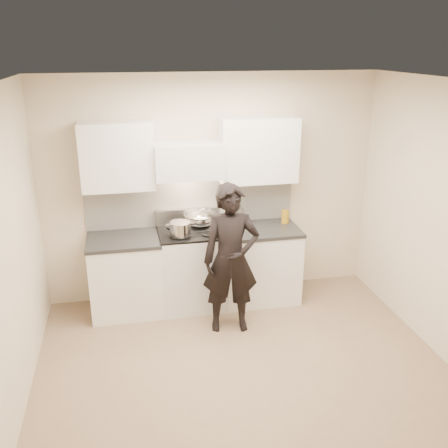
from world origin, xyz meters
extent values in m
plane|color=#846B53|center=(0.00, 0.00, 0.00)|extent=(4.00, 4.00, 0.00)
cube|color=beige|center=(0.00, 1.75, 1.35)|extent=(4.00, 0.04, 2.70)
cube|color=beige|center=(0.00, -1.75, 1.35)|extent=(4.00, 0.04, 2.70)
cube|color=beige|center=(-2.00, 0.00, 1.35)|extent=(0.04, 3.50, 2.70)
cube|color=white|center=(0.00, 0.00, 2.69)|extent=(4.00, 3.50, 0.02)
cube|color=white|center=(-0.25, 1.74, 1.19)|extent=(2.50, 0.02, 0.53)
cube|color=#A4A5A7|center=(-0.30, 1.70, 1.03)|extent=(0.76, 0.08, 0.20)
cube|color=silver|center=(-0.30, 1.55, 1.75)|extent=(0.76, 0.40, 0.40)
cylinder|color=#B6B6B6|center=(-0.30, 1.37, 1.57)|extent=(0.66, 0.02, 0.02)
cube|color=silver|center=(0.53, 1.58, 1.83)|extent=(0.90, 0.33, 0.75)
cube|color=silver|center=(-1.08, 1.58, 1.83)|extent=(0.80, 0.33, 0.75)
cube|color=silver|center=(0.13, 1.73, 1.10)|extent=(0.08, 0.01, 0.12)
cube|color=silver|center=(-0.30, 1.43, 0.46)|extent=(0.76, 0.65, 0.92)
cube|color=black|center=(-0.30, 1.43, 0.93)|extent=(0.76, 0.65, 0.02)
cube|color=silver|center=(-0.14, 1.54, 0.95)|extent=(0.36, 0.34, 0.01)
cylinder|color=#B6B6B6|center=(-0.30, 1.13, 0.78)|extent=(0.62, 0.02, 0.02)
cylinder|color=black|center=(-0.48, 1.28, 0.95)|extent=(0.18, 0.18, 0.01)
cylinder|color=black|center=(-0.12, 1.28, 0.95)|extent=(0.18, 0.18, 0.01)
cylinder|color=black|center=(-0.48, 1.57, 0.95)|extent=(0.18, 0.18, 0.01)
cylinder|color=black|center=(-0.12, 1.57, 0.95)|extent=(0.18, 0.18, 0.01)
cube|color=silver|center=(0.53, 1.43, 0.44)|extent=(0.90, 0.65, 0.88)
cube|color=black|center=(0.53, 1.43, 0.90)|extent=(0.92, 0.67, 0.04)
cube|color=silver|center=(-1.08, 1.43, 0.44)|extent=(0.80, 0.65, 0.88)
cube|color=black|center=(-1.08, 1.43, 0.90)|extent=(0.82, 0.67, 0.04)
ellipsoid|color=#B6B6B6|center=(-0.18, 1.53, 1.06)|extent=(0.36, 0.36, 0.20)
torus|color=#B6B6B6|center=(-0.18, 1.53, 1.10)|extent=(0.38, 0.38, 0.02)
ellipsoid|color=#C1AE8F|center=(-0.18, 1.53, 1.05)|extent=(0.21, 0.21, 0.09)
cylinder|color=white|center=(-0.23, 1.39, 1.17)|extent=(0.14, 0.25, 0.20)
cylinder|color=#B6B6B6|center=(-0.44, 1.28, 1.04)|extent=(0.24, 0.24, 0.16)
cube|color=#B6B6B6|center=(-0.58, 1.28, 1.10)|extent=(0.05, 0.02, 0.01)
cube|color=#B6B6B6|center=(-0.30, 1.28, 1.10)|extent=(0.05, 0.02, 0.01)
cylinder|color=#A4A5A7|center=(0.30, 1.63, 1.02)|extent=(0.14, 0.14, 0.20)
cylinder|color=black|center=(0.33, 1.63, 1.12)|extent=(0.02, 0.02, 0.34)
cylinder|color=white|center=(0.32, 1.65, 1.12)|extent=(0.02, 0.02, 0.34)
cylinder|color=#A4A5A7|center=(0.30, 1.66, 1.12)|extent=(0.02, 0.02, 0.34)
cylinder|color=black|center=(0.28, 1.66, 1.12)|extent=(0.02, 0.02, 0.34)
cylinder|color=#A4A5A7|center=(0.27, 1.63, 1.12)|extent=(0.02, 0.02, 0.34)
cylinder|color=white|center=(0.28, 1.61, 1.12)|extent=(0.02, 0.02, 0.34)
cylinder|color=black|center=(0.30, 1.60, 1.12)|extent=(0.02, 0.02, 0.34)
cylinder|color=#A4A5A7|center=(0.32, 1.61, 1.12)|extent=(0.02, 0.02, 0.34)
cylinder|color=orange|center=(0.34, 1.62, 0.96)|extent=(0.05, 0.05, 0.08)
cylinder|color=red|center=(0.34, 1.62, 1.01)|extent=(0.05, 0.05, 0.03)
cylinder|color=#A17A13|center=(0.88, 1.55, 1.00)|extent=(0.09, 0.09, 0.16)
imported|color=black|center=(0.03, 0.80, 0.83)|extent=(0.64, 0.46, 1.66)
camera|label=1|loc=(-1.02, -3.94, 3.00)|focal=40.00mm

